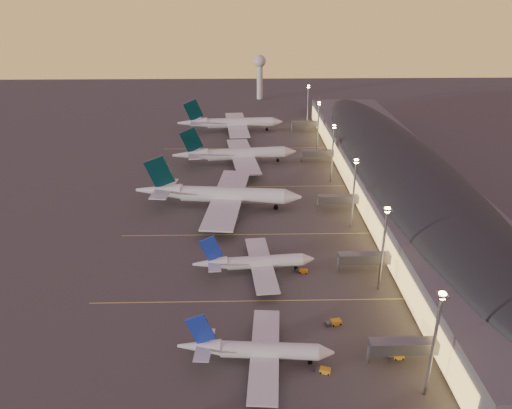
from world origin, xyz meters
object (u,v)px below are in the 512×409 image
object	(u,v)px
baggage_tug_a	(323,370)
airliner_wide_far	(231,123)
airliner_wide_mid	(236,154)
baggage_tug_d	(334,322)
airliner_wide_near	(218,195)
airliner_narrow_north	(254,262)
radar_tower	(260,70)
baggage_tug_c	(302,271)
baggage_tug_b	(396,356)
airliner_narrow_south	(256,350)

from	to	relation	value
baggage_tug_a	airliner_wide_far	bearing A→B (deg)	115.26
airliner_wide_mid	baggage_tug_d	bearing A→B (deg)	-84.67
airliner_wide_near	airliner_narrow_north	bearing A→B (deg)	-68.71
radar_tower	baggage_tug_c	size ratio (longest dim) A/B	8.35
airliner_wide_mid	radar_tower	xyz separation A→B (m)	(16.27, 150.21, 16.93)
airliner_wide_far	baggage_tug_c	bearing A→B (deg)	-85.38
radar_tower	baggage_tug_b	xyz separation A→B (m)	(23.05, -288.76, -21.37)
airliner_wide_mid	baggage_tug_d	distance (m)	128.48
airliner_wide_far	baggage_tug_a	distance (m)	202.74
airliner_narrow_north	baggage_tug_d	xyz separation A→B (m)	(19.89, -25.81, -2.85)
baggage_tug_c	airliner_narrow_south	bearing A→B (deg)	-95.11
radar_tower	baggage_tug_b	size ratio (longest dim) A/B	8.52
airliner_narrow_north	baggage_tug_d	distance (m)	32.71
airliner_narrow_south	airliner_narrow_north	world-z (taller)	airliner_narrow_north
airliner_wide_near	baggage_tug_d	distance (m)	81.38
airliner_wide_mid	airliner_wide_far	size ratio (longest dim) A/B	0.97
airliner_wide_far	radar_tower	world-z (taller)	radar_tower
airliner_wide_mid	baggage_tug_a	distance (m)	144.39
baggage_tug_d	baggage_tug_b	bearing A→B (deg)	-59.44
airliner_narrow_north	airliner_wide_mid	bearing A→B (deg)	88.80
airliner_wide_mid	baggage_tug_c	xyz separation A→B (m)	(21.37, -100.23, -4.44)
baggage_tug_c	baggage_tug_d	size ratio (longest dim) A/B	0.90
airliner_wide_far	radar_tower	bearing A→B (deg)	73.41
airliner_wide_near	baggage_tug_a	world-z (taller)	airliner_wide_near
airliner_wide_far	baggage_tug_d	distance (m)	186.55
airliner_wide_near	baggage_tug_c	xyz separation A→B (m)	(27.40, -48.95, -4.85)
baggage_tug_a	radar_tower	bearing A→B (deg)	109.15
baggage_tug_a	baggage_tug_b	bearing A→B (deg)	31.27
airliner_narrow_south	baggage_tug_c	world-z (taller)	airliner_narrow_south
airliner_wide_mid	baggage_tug_c	distance (m)	102.58
airliner_narrow_south	radar_tower	xyz separation A→B (m)	(9.80, 289.22, 18.54)
airliner_wide_near	airliner_wide_far	size ratio (longest dim) A/B	1.05
radar_tower	airliner_narrow_south	bearing A→B (deg)	-91.94
airliner_narrow_south	airliner_wide_far	size ratio (longest dim) A/B	0.58
baggage_tug_b	baggage_tug_d	bearing A→B (deg)	130.63
airliner_narrow_north	baggage_tug_d	bearing A→B (deg)	-57.55
airliner_narrow_south	baggage_tug_b	distance (m)	32.97
airliner_narrow_north	airliner_wide_near	xyz separation A→B (m)	(-12.97, 48.49, 1.94)
airliner_narrow_south	airliner_wide_mid	bearing A→B (deg)	96.88
airliner_narrow_south	baggage_tug_a	distance (m)	15.76
airliner_narrow_south	airliner_wide_near	xyz separation A→B (m)	(-12.50, 87.74, 2.01)
airliner_wide_near	airliner_narrow_south	bearing A→B (deg)	-75.58
radar_tower	baggage_tug_d	size ratio (longest dim) A/B	7.54
airliner_wide_far	radar_tower	size ratio (longest dim) A/B	1.91
airliner_wide_far	airliner_narrow_north	bearing A→B (deg)	-90.52
baggage_tug_b	baggage_tug_d	distance (m)	18.01
airliner_wide_near	baggage_tug_d	size ratio (longest dim) A/B	15.06
airliner_wide_mid	baggage_tug_d	xyz separation A→B (m)	(26.83, -125.57, -4.39)
airliner_wide_near	baggage_tug_b	bearing A→B (deg)	-56.23
baggage_tug_b	baggage_tug_c	distance (m)	42.32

